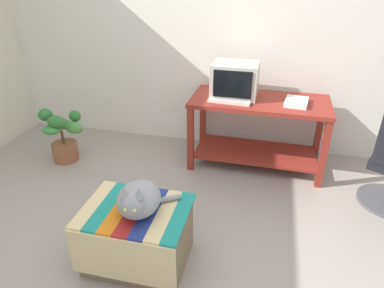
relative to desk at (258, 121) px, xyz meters
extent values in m
plane|color=#9E9389|center=(-0.54, -1.60, -0.49)|extent=(14.00, 14.00, 0.00)
cube|color=silver|center=(-0.54, 0.45, 0.81)|extent=(8.00, 0.10, 2.60)
cube|color=maroon|center=(-0.63, -0.27, -0.15)|extent=(0.06, 0.06, 0.68)
cube|color=maroon|center=(0.62, -0.29, -0.15)|extent=(0.06, 0.06, 0.68)
cube|color=maroon|center=(0.63, 0.27, -0.15)|extent=(0.06, 0.06, 0.68)
cube|color=maroon|center=(-0.62, 0.29, -0.15)|extent=(0.06, 0.06, 0.68)
cube|color=maroon|center=(0.00, 0.00, -0.35)|extent=(1.24, 0.56, 0.02)
cube|color=maroon|center=(0.00, 0.00, 0.21)|extent=(1.35, 0.66, 0.04)
cube|color=#BCB7A8|center=(-0.26, 0.05, 0.24)|extent=(0.31, 0.26, 0.02)
cube|color=#BCB7A8|center=(-0.26, 0.05, 0.39)|extent=(0.45, 0.37, 0.33)
cube|color=black|center=(-0.26, -0.14, 0.40)|extent=(0.36, 0.02, 0.26)
cube|color=beige|center=(-0.28, -0.14, 0.24)|extent=(0.41, 0.19, 0.02)
cube|color=white|center=(0.34, -0.05, 0.25)|extent=(0.24, 0.30, 0.04)
cube|color=#7A664C|center=(-0.70, -1.55, -0.28)|extent=(0.67, 0.49, 0.43)
cube|color=beige|center=(-0.70, -1.82, -0.23)|extent=(0.70, 0.01, 0.34)
cube|color=beige|center=(-1.00, -1.55, -0.05)|extent=(0.10, 0.53, 0.02)
cube|color=#1E897A|center=(-0.90, -1.55, -0.05)|extent=(0.10, 0.53, 0.02)
cube|color=orange|center=(-0.80, -1.55, -0.05)|extent=(0.10, 0.53, 0.02)
cube|color=#AD2323|center=(-0.70, -1.55, -0.05)|extent=(0.10, 0.53, 0.02)
cube|color=navy|center=(-0.60, -1.55, -0.05)|extent=(0.10, 0.53, 0.02)
cube|color=beige|center=(-0.50, -1.55, -0.05)|extent=(0.10, 0.53, 0.02)
cube|color=#1E897A|center=(-0.40, -1.55, -0.05)|extent=(0.10, 0.53, 0.02)
ellipsoid|color=gray|center=(-0.66, -1.56, 0.05)|extent=(0.32, 0.38, 0.19)
sphere|color=gray|center=(-0.64, -1.69, 0.10)|extent=(0.15, 0.15, 0.15)
cylinder|color=gray|center=(-0.55, -1.45, -0.02)|extent=(0.26, 0.18, 0.04)
cone|color=gray|center=(-0.69, -1.69, 0.20)|extent=(0.06, 0.06, 0.07)
cone|color=gray|center=(-0.60, -1.68, 0.20)|extent=(0.06, 0.06, 0.07)
sphere|color=#C6D151|center=(-0.66, -1.76, 0.12)|extent=(0.02, 0.02, 0.02)
sphere|color=#C6D151|center=(-0.61, -1.75, 0.12)|extent=(0.02, 0.02, 0.02)
cylinder|color=brown|center=(-1.99, -0.39, -0.39)|extent=(0.26, 0.26, 0.20)
cylinder|color=brown|center=(-1.99, -0.39, -0.22)|extent=(0.03, 0.03, 0.14)
ellipsoid|color=#4C8E42|center=(-1.85, -0.37, -0.10)|extent=(0.19, 0.11, 0.12)
ellipsoid|color=#2D7033|center=(-1.87, -0.30, -0.01)|extent=(0.12, 0.11, 0.12)
ellipsoid|color=#4C8E42|center=(-2.04, -0.28, -0.12)|extent=(0.20, 0.13, 0.11)
ellipsoid|color=#4C8E42|center=(-2.14, -0.32, -0.05)|extent=(0.12, 0.09, 0.10)
ellipsoid|color=#2D7033|center=(-2.13, -0.42, 0.03)|extent=(0.14, 0.14, 0.12)
ellipsoid|color=#38843D|center=(-2.00, -0.54, -0.07)|extent=(0.18, 0.15, 0.09)
ellipsoid|color=#2D7033|center=(-1.94, -0.51, 0.01)|extent=(0.19, 0.13, 0.12)
camera|label=1|loc=(0.08, -3.20, 1.37)|focal=31.80mm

